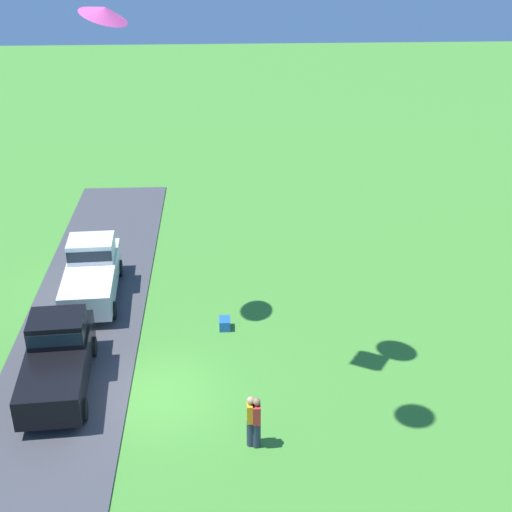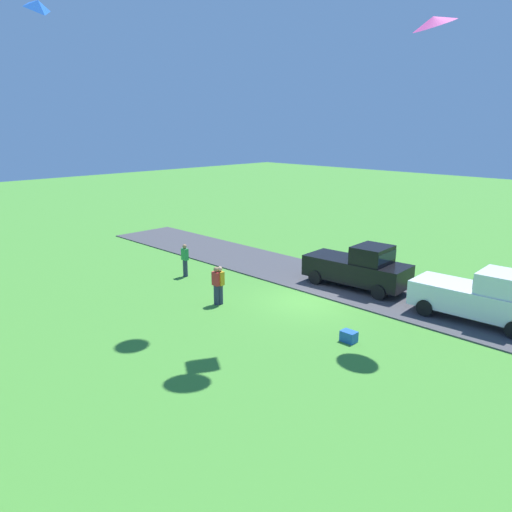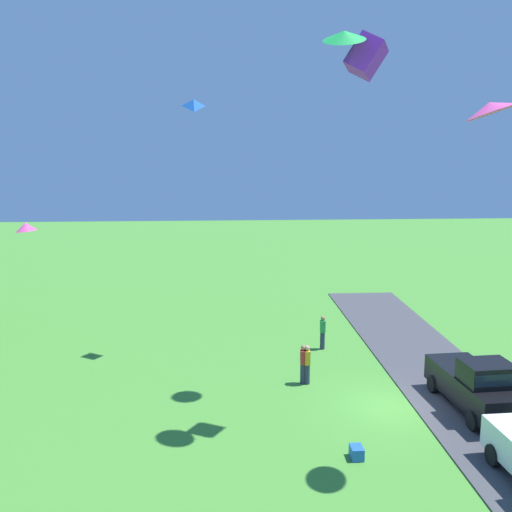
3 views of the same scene
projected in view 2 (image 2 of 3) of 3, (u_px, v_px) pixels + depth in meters
ground_plane at (308, 301)px, 22.22m from camera, size 120.00×120.00×0.00m
pavement_strip at (347, 286)px, 24.25m from camera, size 36.00×4.40×0.06m
car_pickup_mid_row at (483, 296)px, 19.52m from camera, size 5.09×2.26×2.14m
car_pickup_near_entrance at (360, 267)px, 23.58m from camera, size 5.12×2.33×2.14m
person_beside_suv at (220, 285)px, 21.64m from camera, size 0.36×0.24×1.71m
person_on_lawn at (185, 260)px, 25.61m from camera, size 0.36×0.24×1.71m
person_watching_sky at (216, 285)px, 21.58m from camera, size 0.36×0.24×1.71m
cooler_box at (349, 336)px, 18.02m from camera, size 0.56×0.40×0.40m
kite_diamond_over_trees at (38, 5)px, 18.65m from camera, size 1.00×0.88×0.71m
kite_delta_low_drifter at (434, 21)px, 17.23m from camera, size 2.02×2.03×0.79m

